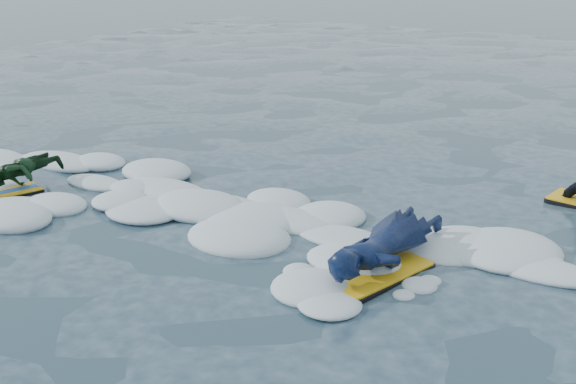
# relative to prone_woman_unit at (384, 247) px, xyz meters

# --- Properties ---
(ground) EXTENTS (120.00, 120.00, 0.00)m
(ground) POSITION_rel_prone_woman_unit_xyz_m (-1.53, -0.99, -0.24)
(ground) COLOR #172939
(ground) RESTS_ON ground
(foam_band) EXTENTS (12.00, 3.10, 0.30)m
(foam_band) POSITION_rel_prone_woman_unit_xyz_m (-1.53, 0.04, -0.24)
(foam_band) COLOR silver
(foam_band) RESTS_ON ground
(prone_woman_unit) EXTENTS (0.95, 1.84, 0.47)m
(prone_woman_unit) POSITION_rel_prone_woman_unit_xyz_m (0.00, 0.00, 0.00)
(prone_woman_unit) COLOR black
(prone_woman_unit) RESTS_ON ground
(prone_child_unit) EXTENTS (0.63, 1.20, 0.43)m
(prone_child_unit) POSITION_rel_prone_woman_unit_xyz_m (-5.08, -0.35, -0.02)
(prone_child_unit) COLOR black
(prone_child_unit) RESTS_ON ground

